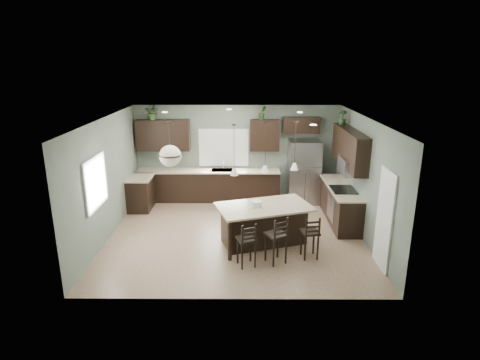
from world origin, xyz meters
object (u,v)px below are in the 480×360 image
refrigerator (304,172)px  bar_stool_left (246,244)px  bar_stool_center (276,240)px  bar_stool_right (310,237)px  kitchen_island (264,225)px  plant_back_left (152,112)px  serving_dish (256,204)px

refrigerator → bar_stool_left: (-1.70, -3.86, -0.44)m
bar_stool_center → bar_stool_right: (0.73, 0.22, -0.04)m
kitchen_island → plant_back_left: plant_back_left is taller
refrigerator → bar_stool_right: bearing=-95.9°
serving_dish → bar_stool_left: 1.10m
bar_stool_right → plant_back_left: (-4.00, 3.73, 2.14)m
plant_back_left → bar_stool_left: bearing=-57.0°
kitchen_island → bar_stool_center: 0.90m
bar_stool_right → plant_back_left: 5.87m
kitchen_island → bar_stool_right: size_ratio=2.14×
serving_dish → bar_stool_center: (0.39, -0.81, -0.48)m
kitchen_island → serving_dish: bearing=180.0°
kitchen_island → serving_dish: size_ratio=8.58×
kitchen_island → plant_back_left: (-3.06, 3.08, 2.16)m
bar_stool_left → bar_stool_right: bar_stool_left is taller
kitchen_island → plant_back_left: size_ratio=4.68×
bar_stool_center → bar_stool_left: bearing=163.7°
bar_stool_center → kitchen_island: bearing=73.6°
bar_stool_right → bar_stool_left: bearing=-173.3°
refrigerator → serving_dish: 3.26m
kitchen_island → bar_stool_center: size_ratio=1.99×
refrigerator → serving_dish: bearing=-117.1°
serving_dish → bar_stool_right: bearing=-27.6°
bar_stool_left → bar_stool_right: 1.39m
refrigerator → kitchen_island: refrigerator is taller
kitchen_island → bar_stool_right: bar_stool_right is taller
kitchen_island → bar_stool_left: bar_stool_left is taller
serving_dish → plant_back_left: 4.55m
bar_stool_center → serving_dish: bearing=86.4°
plant_back_left → serving_dish: bearing=-47.6°
bar_stool_left → bar_stool_center: (0.61, 0.14, 0.03)m
plant_back_left → bar_stool_center: bearing=-50.4°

